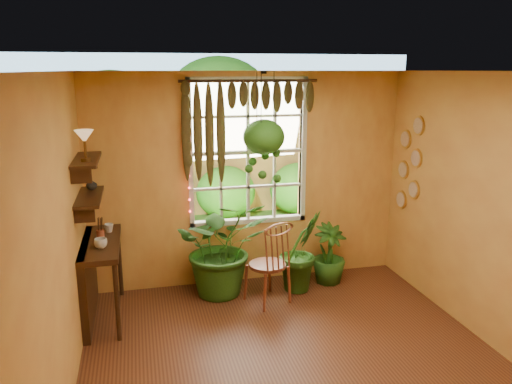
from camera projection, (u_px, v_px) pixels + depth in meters
floor at (304, 377)px, 4.53m from camera, size 4.50×4.50×0.00m
ceiling at (312, 71)px, 3.88m from camera, size 4.50×4.50×0.00m
wall_back at (249, 180)px, 6.33m from camera, size 4.00×0.00×4.00m
wall_left at (55, 256)px, 3.75m from camera, size 0.00×4.50×4.50m
wall_right at (510, 219)px, 4.66m from camera, size 0.00×4.50×4.50m
window at (248, 152)px, 6.27m from camera, size 1.52×0.10×1.86m
valance_vine at (243, 107)px, 6.00m from camera, size 1.70×0.12×1.10m
string_lights at (188, 152)px, 6.00m from camera, size 0.03×0.03×1.54m
wall_plates at (409, 164)px, 6.30m from camera, size 0.04×0.32×1.10m
counter_ledge at (92, 272)px, 5.47m from camera, size 0.40×1.20×0.90m
shelf_lower at (89, 197)px, 5.28m from camera, size 0.25×0.90×0.04m
shelf_upper at (86, 160)px, 5.18m from camera, size 0.25×0.90×0.04m
backyard at (212, 137)px, 10.76m from camera, size 14.00×10.00×12.00m
windsor_chair at (269, 275)px, 5.90m from camera, size 0.58×0.59×1.18m
potted_plant_left at (222, 246)px, 6.08m from camera, size 1.11×0.96×1.23m
potted_plant_mid at (301, 251)px, 6.22m from camera, size 0.69×0.63×1.03m
potted_plant_right at (329, 254)px, 6.46m from camera, size 0.54×0.54×0.78m
hanging_basket at (264, 140)px, 5.90m from camera, size 0.50×0.50×1.31m
cup_a at (101, 243)px, 5.19m from camera, size 0.16×0.16×0.11m
cup_b at (109, 228)px, 5.70m from camera, size 0.12×0.12×0.10m
brush_jar at (100, 229)px, 5.45m from camera, size 0.08×0.08×0.31m
shelf_vase at (91, 184)px, 5.52m from camera, size 0.13×0.13×0.12m
tiffany_lamp at (84, 138)px, 4.95m from camera, size 0.19×0.19×0.32m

